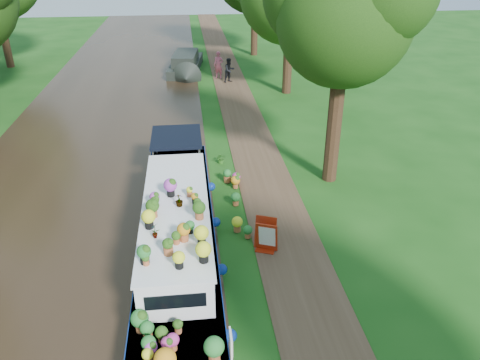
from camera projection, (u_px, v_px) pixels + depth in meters
name	position (u px, v px, depth m)	size (l,w,h in m)	color
ground	(245.00, 225.00, 15.96)	(100.00, 100.00, 0.00)	#154711
canal_water	(64.00, 236.00, 15.34)	(10.00, 100.00, 0.02)	black
towpath	(280.00, 222.00, 16.07)	(2.20, 100.00, 0.03)	#4A3422
plant_boat	(177.00, 235.00, 13.89)	(2.29, 13.52, 2.30)	white
tree_near_overhang	(345.00, 7.00, 16.02)	(5.52, 5.28, 8.99)	black
second_boat	(186.00, 64.00, 34.08)	(2.77, 7.23, 1.36)	black
sandwich_board	(266.00, 237.00, 14.43)	(0.72, 0.75, 1.06)	#A1210B
pedestrian_pink	(218.00, 65.00, 32.26)	(0.66, 0.43, 1.82)	#DE5BA0
pedestrian_dark	(229.00, 70.00, 31.37)	(0.78, 0.61, 1.61)	black
verge_plant	(221.00, 158.00, 20.22)	(0.42, 0.37, 0.47)	#2E6C20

